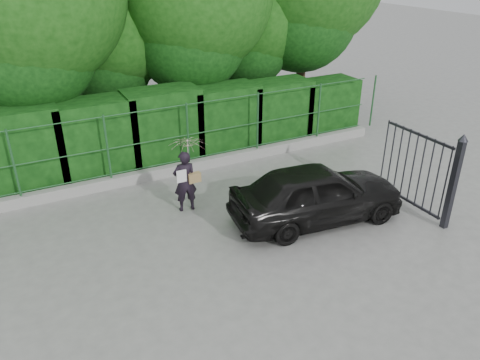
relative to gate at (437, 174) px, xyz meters
name	(u,v)px	position (x,y,z in m)	size (l,w,h in m)	color
ground	(250,253)	(-4.60, 0.72, -1.19)	(80.00, 80.00, 0.00)	gray
kerb	(177,169)	(-4.60, 5.22, -1.04)	(14.00, 0.25, 0.30)	#9E9E99
fence	(182,134)	(-4.38, 5.22, 0.01)	(14.13, 0.06, 1.80)	#21542A
hedge	(160,130)	(-4.72, 6.22, -0.12)	(14.20, 1.20, 2.30)	black
gate	(437,174)	(0.00, 0.00, 0.00)	(0.22, 2.33, 2.36)	#25252B
woman	(187,164)	(-5.03, 3.17, 0.05)	(0.93, 0.95, 1.88)	black
car	(317,193)	(-2.51, 1.24, -0.47)	(1.69, 4.20, 1.43)	black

